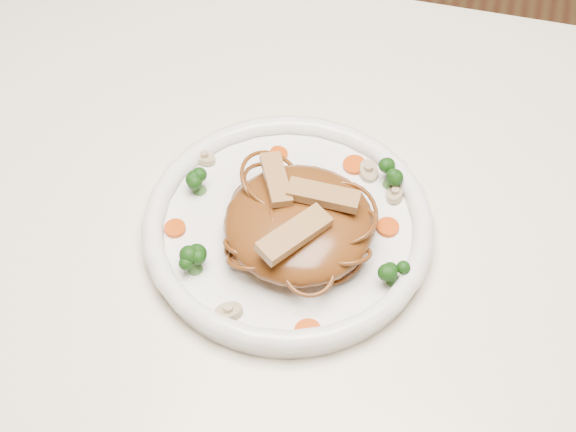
# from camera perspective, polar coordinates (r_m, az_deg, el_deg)

# --- Properties ---
(table) EXTENTS (1.20, 0.80, 0.75)m
(table) POSITION_cam_1_polar(r_m,az_deg,el_deg) (0.86, 1.50, -6.89)
(table) COLOR #EEE2CA
(table) RESTS_ON ground
(plate) EXTENTS (0.27, 0.27, 0.02)m
(plate) POSITION_cam_1_polar(r_m,az_deg,el_deg) (0.79, 0.00, -0.98)
(plate) COLOR white
(plate) RESTS_ON table
(noodle_mound) EXTENTS (0.14, 0.14, 0.04)m
(noodle_mound) POSITION_cam_1_polar(r_m,az_deg,el_deg) (0.76, 0.75, -0.49)
(noodle_mound) COLOR #613112
(noodle_mound) RESTS_ON plate
(chicken_a) EXTENTS (0.06, 0.02, 0.01)m
(chicken_a) POSITION_cam_1_polar(r_m,az_deg,el_deg) (0.74, 2.39, 1.40)
(chicken_a) COLOR #A9804F
(chicken_a) RESTS_ON noodle_mound
(chicken_b) EXTENTS (0.04, 0.06, 0.01)m
(chicken_b) POSITION_cam_1_polar(r_m,az_deg,el_deg) (0.75, -0.81, 2.49)
(chicken_b) COLOR #A9804F
(chicken_b) RESTS_ON noodle_mound
(chicken_c) EXTENTS (0.06, 0.07, 0.01)m
(chicken_c) POSITION_cam_1_polar(r_m,az_deg,el_deg) (0.71, 0.42, -1.24)
(chicken_c) COLOR #A9804F
(chicken_c) RESTS_ON noodle_mound
(broccoli_0) EXTENTS (0.03, 0.03, 0.03)m
(broccoli_0) POSITION_cam_1_polar(r_m,az_deg,el_deg) (0.81, 6.92, 2.83)
(broccoli_0) COLOR #113C0C
(broccoli_0) RESTS_ON plate
(broccoli_1) EXTENTS (0.03, 0.03, 0.03)m
(broccoli_1) POSITION_cam_1_polar(r_m,az_deg,el_deg) (0.80, -6.03, 2.33)
(broccoli_1) COLOR #113C0C
(broccoli_1) RESTS_ON plate
(broccoli_2) EXTENTS (0.03, 0.03, 0.03)m
(broccoli_2) POSITION_cam_1_polar(r_m,az_deg,el_deg) (0.75, -6.34, -2.95)
(broccoli_2) COLOR #113C0C
(broccoli_2) RESTS_ON plate
(broccoli_3) EXTENTS (0.03, 0.03, 0.03)m
(broccoli_3) POSITION_cam_1_polar(r_m,az_deg,el_deg) (0.74, 7.18, -3.72)
(broccoli_3) COLOR #113C0C
(broccoli_3) RESTS_ON plate
(carrot_0) EXTENTS (0.03, 0.03, 0.00)m
(carrot_0) POSITION_cam_1_polar(r_m,az_deg,el_deg) (0.83, 4.47, 3.44)
(carrot_0) COLOR #C33807
(carrot_0) RESTS_ON plate
(carrot_1) EXTENTS (0.02, 0.02, 0.00)m
(carrot_1) POSITION_cam_1_polar(r_m,az_deg,el_deg) (0.78, -7.58, -0.83)
(carrot_1) COLOR #C33807
(carrot_1) RESTS_ON plate
(carrot_2) EXTENTS (0.02, 0.02, 0.00)m
(carrot_2) POSITION_cam_1_polar(r_m,az_deg,el_deg) (0.78, 6.71, -0.75)
(carrot_2) COLOR #C33807
(carrot_2) RESTS_ON plate
(carrot_3) EXTENTS (0.02, 0.02, 0.00)m
(carrot_3) POSITION_cam_1_polar(r_m,az_deg,el_deg) (0.84, -0.63, 4.19)
(carrot_3) COLOR #C33807
(carrot_3) RESTS_ON plate
(carrot_4) EXTENTS (0.03, 0.03, 0.00)m
(carrot_4) POSITION_cam_1_polar(r_m,az_deg,el_deg) (0.72, 1.34, -7.73)
(carrot_4) COLOR #C33807
(carrot_4) RESTS_ON plate
(mushroom_0) EXTENTS (0.03, 0.03, 0.01)m
(mushroom_0) POSITION_cam_1_polar(r_m,az_deg,el_deg) (0.73, -4.01, -6.41)
(mushroom_0) COLOR #BDAE8E
(mushroom_0) RESTS_ON plate
(mushroom_1) EXTENTS (0.02, 0.02, 0.01)m
(mushroom_1) POSITION_cam_1_polar(r_m,az_deg,el_deg) (0.81, 7.16, 1.43)
(mushroom_1) COLOR #BDAE8E
(mushroom_1) RESTS_ON plate
(mushroom_2) EXTENTS (0.03, 0.03, 0.01)m
(mushroom_2) POSITION_cam_1_polar(r_m,az_deg,el_deg) (0.84, -5.62, 3.89)
(mushroom_2) COLOR #BDAE8E
(mushroom_2) RESTS_ON plate
(mushroom_3) EXTENTS (0.03, 0.03, 0.01)m
(mushroom_3) POSITION_cam_1_polar(r_m,az_deg,el_deg) (0.82, 5.41, 3.00)
(mushroom_3) COLOR #BDAE8E
(mushroom_3) RESTS_ON plate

